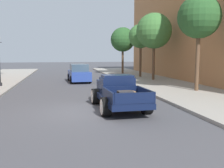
{
  "coord_description": "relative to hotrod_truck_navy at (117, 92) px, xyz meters",
  "views": [
    {
      "loc": [
        -1.0,
        -11.42,
        2.58
      ],
      "look_at": [
        1.68,
        1.67,
        1.0
      ],
      "focal_mm": 40.94,
      "sensor_mm": 36.0,
      "label": 1
    }
  ],
  "objects": [
    {
      "name": "ground_plane",
      "position": [
        -1.69,
        -0.42,
        -0.75
      ],
      "size": [
        140.0,
        140.0,
        0.0
      ],
      "primitive_type": "plane",
      "color": "#47474C"
    },
    {
      "name": "hotrod_truck_navy",
      "position": [
        0.0,
        0.0,
        0.0
      ],
      "size": [
        2.27,
        4.97,
        1.58
      ],
      "color": "#0F1938",
      "rests_on": "ground"
    },
    {
      "name": "car_background_blue",
      "position": [
        -0.97,
        11.83,
        0.01
      ],
      "size": [
        2.02,
        4.37,
        1.65
      ],
      "color": "#284293",
      "rests_on": "ground"
    },
    {
      "name": "street_tree_nearest",
      "position": [
        6.22,
        3.58,
        4.18
      ],
      "size": [
        2.79,
        2.79,
        6.21
      ],
      "color": "brown",
      "rests_on": "sidewalk_right"
    },
    {
      "name": "street_tree_second",
      "position": [
        5.99,
        11.05,
        3.94
      ],
      "size": [
        3.3,
        3.3,
        6.22
      ],
      "color": "brown",
      "rests_on": "sidewalk_right"
    },
    {
      "name": "street_tree_third",
      "position": [
        5.76,
        14.35,
        3.66
      ],
      "size": [
        2.54,
        2.54,
        5.57
      ],
      "color": "brown",
      "rests_on": "sidewalk_right"
    },
    {
      "name": "street_tree_farthest",
      "position": [
        5.03,
        19.26,
        3.58
      ],
      "size": [
        3.0,
        3.0,
        5.7
      ],
      "color": "brown",
      "rests_on": "sidewalk_right"
    }
  ]
}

